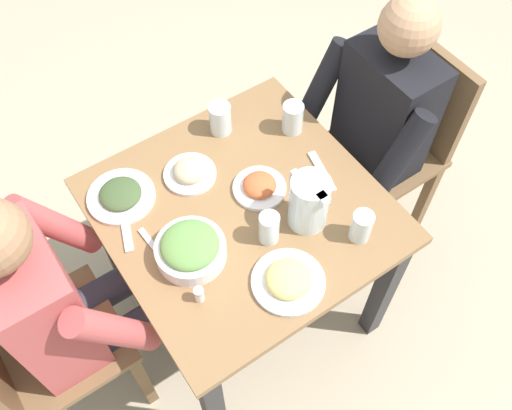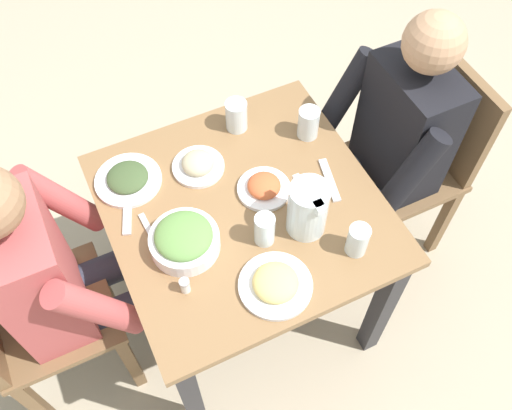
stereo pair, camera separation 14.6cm
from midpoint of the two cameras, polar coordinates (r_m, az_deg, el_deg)
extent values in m
plane|color=tan|center=(2.42, -2.79, -9.96)|extent=(8.00, 8.00, 0.00)
cube|color=olive|center=(1.79, -3.72, -0.69)|extent=(0.83, 0.83, 0.03)
cube|color=#232328|center=(2.09, 10.82, -8.33)|extent=(0.06, 0.06, 0.70)
cube|color=#232328|center=(2.37, -0.51, 4.73)|extent=(0.06, 0.06, 0.70)
cube|color=#232328|center=(1.93, -6.66, -19.49)|extent=(0.06, 0.06, 0.70)
cube|color=#232328|center=(2.23, -16.18, -3.72)|extent=(0.06, 0.06, 0.70)
cube|color=brown|center=(2.49, 15.08, 0.64)|extent=(0.04, 0.04, 0.45)
cube|color=brown|center=(2.61, 10.10, 5.74)|extent=(0.04, 0.04, 0.45)
cube|color=brown|center=(2.33, 9.07, -3.24)|extent=(0.04, 0.04, 0.45)
cube|color=brown|center=(2.46, 4.09, 2.37)|extent=(0.04, 0.04, 0.45)
cube|color=brown|center=(2.28, 10.45, 4.95)|extent=(0.40, 0.40, 0.03)
cube|color=brown|center=(2.21, 14.92, 10.52)|extent=(0.38, 0.04, 0.42)
cube|color=brown|center=(2.30, -24.91, -13.58)|extent=(0.04, 0.04, 0.45)
cube|color=brown|center=(2.27, -17.21, -9.66)|extent=(0.04, 0.04, 0.45)
cube|color=brown|center=(2.12, -13.34, -16.80)|extent=(0.04, 0.04, 0.45)
cube|color=brown|center=(1.99, -21.34, -12.93)|extent=(0.40, 0.40, 0.03)
cube|color=black|center=(2.07, 10.92, 9.13)|extent=(0.32, 0.20, 0.50)
sphere|color=tan|center=(1.82, 12.85, 17.03)|extent=(0.19, 0.19, 0.19)
cylinder|color=#2D3342|center=(2.16, 7.40, 0.66)|extent=(0.11, 0.38, 0.11)
cylinder|color=#2D3342|center=(2.26, 3.08, -4.54)|extent=(0.10, 0.10, 0.47)
cylinder|color=black|center=(1.89, 11.74, 4.20)|extent=(0.08, 0.23, 0.37)
cylinder|color=#2D3342|center=(2.23, 4.69, 3.65)|extent=(0.11, 0.38, 0.11)
cylinder|color=#2D3342|center=(2.33, 0.62, -1.54)|extent=(0.10, 0.10, 0.47)
cylinder|color=black|center=(2.08, 4.46, 11.47)|extent=(0.08, 0.23, 0.37)
cube|color=#B24C4C|center=(1.76, -23.09, -9.34)|extent=(0.32, 0.20, 0.50)
cylinder|color=#2D3342|center=(2.03, -16.52, -8.29)|extent=(0.11, 0.38, 0.11)
cylinder|color=#2D3342|center=(2.22, -10.87, -8.25)|extent=(0.10, 0.10, 0.47)
cylinder|color=#B24C4C|center=(1.84, -21.61, -2.13)|extent=(0.08, 0.23, 0.37)
cylinder|color=#2D3342|center=(1.95, -14.42, -12.11)|extent=(0.11, 0.38, 0.11)
cylinder|color=#2D3342|center=(2.15, -8.70, -11.69)|extent=(0.10, 0.10, 0.47)
cylinder|color=#B24C4C|center=(1.63, -16.49, -12.16)|extent=(0.08, 0.23, 0.37)
cylinder|color=silver|center=(1.67, 2.85, 0.13)|extent=(0.12, 0.12, 0.19)
cube|color=silver|center=(1.70, 1.38, 2.05)|extent=(0.02, 0.02, 0.11)
cube|color=silver|center=(1.58, 4.13, 0.46)|extent=(0.04, 0.03, 0.02)
cylinder|color=white|center=(1.68, -9.03, -4.74)|extent=(0.21, 0.21, 0.05)
ellipsoid|color=#608E47|center=(1.65, -9.20, -4.14)|extent=(0.17, 0.17, 0.06)
cylinder|color=white|center=(1.86, -8.88, 2.93)|extent=(0.17, 0.17, 0.01)
ellipsoid|color=#B7AD89|center=(1.84, -8.96, 3.30)|extent=(0.11, 0.11, 0.06)
cylinder|color=white|center=(1.64, 0.70, -7.90)|extent=(0.21, 0.21, 0.01)
ellipsoid|color=#E0C670|center=(1.62, 0.70, -7.60)|extent=(0.13, 0.13, 0.05)
cylinder|color=white|center=(1.85, -15.58, 0.67)|extent=(0.21, 0.21, 0.01)
ellipsoid|color=#3D512D|center=(1.84, -15.69, 0.96)|extent=(0.13, 0.13, 0.04)
cylinder|color=white|center=(1.80, -1.95, 1.55)|extent=(0.17, 0.17, 0.01)
ellipsoid|color=#CC5B33|center=(1.79, -1.97, 1.88)|extent=(0.11, 0.11, 0.05)
cylinder|color=silver|center=(1.66, -1.17, -2.48)|extent=(0.06, 0.06, 0.11)
cylinder|color=silver|center=(1.93, -5.79, 8.50)|extent=(0.07, 0.07, 0.11)
cylinder|color=silver|center=(1.93, 1.53, 8.61)|extent=(0.07, 0.07, 0.11)
cylinder|color=silver|center=(1.69, 8.12, -2.29)|extent=(0.06, 0.06, 0.11)
cylinder|color=white|center=(1.62, -8.31, -9.14)|extent=(0.03, 0.03, 0.04)
cylinder|color=#B2B2B7|center=(1.59, -8.43, -8.74)|extent=(0.03, 0.03, 0.01)
cube|color=silver|center=(1.85, 4.40, 3.25)|extent=(0.17, 0.06, 0.01)
cube|color=silver|center=(1.73, -12.33, -4.64)|extent=(0.19, 0.03, 0.01)
cube|color=silver|center=(1.79, -15.20, -2.40)|extent=(0.17, 0.08, 0.01)
camera|label=1|loc=(0.07, -92.43, -3.65)|focal=39.85mm
camera|label=2|loc=(0.07, 87.57, 3.65)|focal=39.85mm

